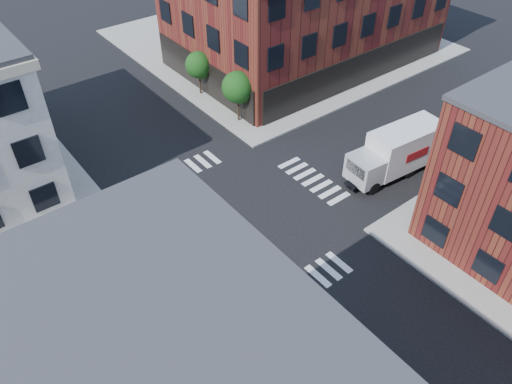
{
  "coord_description": "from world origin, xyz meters",
  "views": [
    {
      "loc": [
        -14.16,
        -20.23,
        23.25
      ],
      "look_at": [
        0.98,
        -0.82,
        2.5
      ],
      "focal_mm": 35.0,
      "sensor_mm": 36.0,
      "label": 1
    }
  ],
  "objects": [
    {
      "name": "box_truck",
      "position": [
        12.49,
        -3.0,
        1.89
      ],
      "size": [
        8.19,
        3.13,
        3.63
      ],
      "rotation": [
        0.0,
        0.0,
        -0.09
      ],
      "color": "silver",
      "rests_on": "ground"
    },
    {
      "name": "building_ne",
      "position": [
        20.5,
        16.0,
        6.0
      ],
      "size": [
        25.0,
        16.0,
        12.0
      ],
      "primitive_type": "cube",
      "color": "#4D1313",
      "rests_on": "ground"
    },
    {
      "name": "tree_near",
      "position": [
        7.56,
        9.98,
        3.16
      ],
      "size": [
        2.69,
        2.69,
        4.49
      ],
      "color": "black",
      "rests_on": "ground"
    },
    {
      "name": "sidewalk_ne",
      "position": [
        21.0,
        21.0,
        0.07
      ],
      "size": [
        30.0,
        30.0,
        0.15
      ],
      "primitive_type": "cube",
      "color": "gray",
      "rests_on": "ground"
    },
    {
      "name": "tree_far",
      "position": [
        7.56,
        15.98,
        2.87
      ],
      "size": [
        2.43,
        2.43,
        4.07
      ],
      "color": "black",
      "rests_on": "ground"
    },
    {
      "name": "traffic_cone",
      "position": [
        -3.96,
        -3.92,
        0.38
      ],
      "size": [
        0.51,
        0.51,
        0.8
      ],
      "rotation": [
        0.0,
        0.0,
        0.21
      ],
      "color": "#CC5509",
      "rests_on": "ground"
    },
    {
      "name": "ground",
      "position": [
        0.0,
        0.0,
        0.0
      ],
      "size": [
        120.0,
        120.0,
        0.0
      ],
      "primitive_type": "plane",
      "color": "black",
      "rests_on": "ground"
    },
    {
      "name": "signal_pole",
      "position": [
        -6.72,
        -6.68,
        2.86
      ],
      "size": [
        1.29,
        1.24,
        4.6
      ],
      "color": "black",
      "rests_on": "ground"
    }
  ]
}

